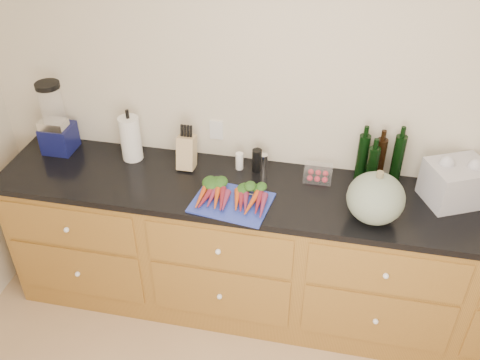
% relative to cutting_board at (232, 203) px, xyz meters
% --- Properties ---
extents(wall_back, '(4.10, 0.05, 2.60)m').
position_rel_cutting_board_xyz_m(wall_back, '(0.41, 0.48, 0.35)').
color(wall_back, beige).
rests_on(wall_back, ground).
extents(cabinets, '(3.60, 0.64, 0.90)m').
position_rel_cutting_board_xyz_m(cabinets, '(0.41, 0.16, -0.49)').
color(cabinets, brown).
rests_on(cabinets, ground).
extents(countertop, '(3.64, 0.62, 0.04)m').
position_rel_cutting_board_xyz_m(countertop, '(0.41, 0.16, -0.03)').
color(countertop, black).
rests_on(countertop, cabinets).
extents(cutting_board, '(0.45, 0.37, 0.01)m').
position_rel_cutting_board_xyz_m(cutting_board, '(0.00, 0.00, 0.00)').
color(cutting_board, '#293BAE').
rests_on(cutting_board, countertop).
extents(carrots, '(0.38, 0.28, 0.05)m').
position_rel_cutting_board_xyz_m(carrots, '(-0.00, 0.04, 0.03)').
color(carrots, '#D14E18').
rests_on(carrots, cutting_board).
extents(squash, '(0.30, 0.30, 0.27)m').
position_rel_cutting_board_xyz_m(squash, '(0.75, 0.02, 0.13)').
color(squash, slate).
rests_on(squash, countertop).
extents(blender_appliance, '(0.18, 0.18, 0.46)m').
position_rel_cutting_board_xyz_m(blender_appliance, '(-1.17, 0.32, 0.19)').
color(blender_appliance, '#0F1348').
rests_on(blender_appliance, countertop).
extents(paper_towel, '(0.12, 0.12, 0.28)m').
position_rel_cutting_board_xyz_m(paper_towel, '(-0.69, 0.32, 0.13)').
color(paper_towel, white).
rests_on(paper_towel, countertop).
extents(knife_block, '(0.10, 0.10, 0.20)m').
position_rel_cutting_board_xyz_m(knife_block, '(-0.34, 0.30, 0.10)').
color(knife_block, tan).
rests_on(knife_block, countertop).
extents(grinder_salt, '(0.05, 0.05, 0.11)m').
position_rel_cutting_board_xyz_m(grinder_salt, '(-0.03, 0.34, 0.05)').
color(grinder_salt, white).
rests_on(grinder_salt, countertop).
extents(grinder_pepper, '(0.06, 0.06, 0.14)m').
position_rel_cutting_board_xyz_m(grinder_pepper, '(0.08, 0.34, 0.07)').
color(grinder_pepper, black).
rests_on(grinder_pepper, countertop).
extents(canister_chrome, '(0.05, 0.05, 0.12)m').
position_rel_cutting_board_xyz_m(canister_chrome, '(0.12, 0.34, 0.05)').
color(canister_chrome, white).
rests_on(canister_chrome, countertop).
extents(tomato_box, '(0.16, 0.13, 0.08)m').
position_rel_cutting_board_xyz_m(tomato_box, '(0.44, 0.33, 0.03)').
color(tomato_box, white).
rests_on(tomato_box, countertop).
extents(bottles, '(0.26, 0.13, 0.31)m').
position_rel_cutting_board_xyz_m(bottles, '(0.77, 0.37, 0.14)').
color(bottles, black).
rests_on(bottles, countertop).
extents(grocery_bag, '(0.38, 0.36, 0.23)m').
position_rel_cutting_board_xyz_m(grocery_bag, '(1.18, 0.28, 0.11)').
color(grocery_bag, silver).
rests_on(grocery_bag, countertop).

